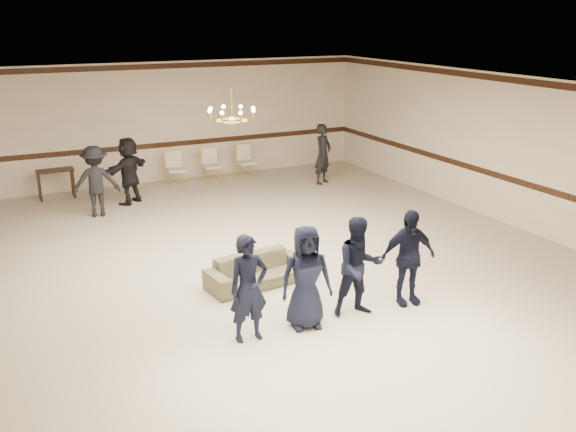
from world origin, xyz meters
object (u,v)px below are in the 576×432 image
console_table (56,184)px  boy_d (408,257)px  banquet_chair_mid (212,166)px  boy_c (359,267)px  chandelier (232,103)px  adult_mid (129,171)px  banquet_chair_left (176,169)px  boy_b (306,277)px  boy_a (249,289)px  settee (257,270)px  adult_right (323,154)px  adult_left (96,181)px  banquet_chair_right (246,162)px

console_table → boy_d: bearing=-65.4°
banquet_chair_mid → console_table: (-4.00, 0.20, -0.10)m
boy_c → chandelier: bearing=111.9°
adult_mid → banquet_chair_left: bearing=177.7°
boy_c → boy_b: bearing=-170.1°
boy_a → banquet_chair_left: boy_a is taller
settee → adult_right: adult_right is taller
chandelier → settee: 3.08m
boy_a → adult_left: adult_left is taller
boy_b → banquet_chair_mid: boy_b is taller
boy_b → adult_mid: size_ratio=0.96×
chandelier → banquet_chair_mid: (1.40, 5.24, -2.41)m
settee → console_table: console_table is taller
boy_a → console_table: size_ratio=1.75×
boy_b → banquet_chair_mid: size_ratio=1.65×
boy_a → console_table: 8.88m
chandelier → adult_right: size_ratio=0.58×
boy_a → banquet_chair_left: bearing=80.2°
boy_b → settee: bearing=102.2°
adult_left → banquet_chair_left: 2.91m
boy_d → banquet_chair_right: size_ratio=1.65×
boy_c → banquet_chair_left: size_ratio=1.65×
boy_a → banquet_chair_mid: boy_a is taller
boy_c → banquet_chair_mid: bearing=95.2°
boy_b → boy_c: size_ratio=1.00×
banquet_chair_left → banquet_chair_mid: (1.00, 0.00, 0.00)m
adult_mid → banquet_chair_right: (3.44, 0.99, -0.34)m
boy_c → boy_d: size_ratio=1.00×
adult_left → boy_d: bearing=127.3°
boy_d → adult_right: size_ratio=0.96×
adult_left → banquet_chair_left: (2.34, 1.69, -0.34)m
boy_a → chandelier: bearing=71.8°
banquet_chair_left → console_table: size_ratio=1.06×
adult_left → banquet_chair_right: (4.34, 1.69, -0.34)m
banquet_chair_left → console_table: bearing=-179.3°
settee → banquet_chair_right: size_ratio=1.87×
settee → adult_mid: adult_mid is taller
boy_d → adult_mid: size_ratio=0.96×
boy_a → boy_b: (0.90, 0.00, 0.00)m
banquet_chair_left → banquet_chair_mid: size_ratio=1.00×
banquet_chair_mid → chandelier: bearing=-99.7°
boy_d → boy_b: bearing=-170.5°
boy_c → banquet_chair_left: boy_c is taller
boy_a → settee: (0.86, 1.70, -0.52)m
chandelier → adult_right: (4.06, 3.84, -2.07)m
adult_left → boy_b: bearing=114.2°
boy_a → adult_right: size_ratio=0.96×
boy_d → adult_mid: (-2.64, 7.55, 0.03)m
console_table → settee: bearing=-72.5°
settee → console_table: (-2.36, 7.04, 0.12)m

